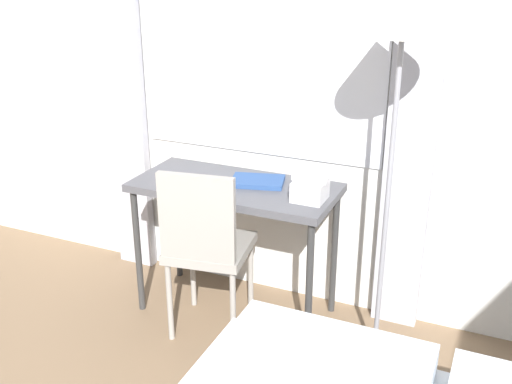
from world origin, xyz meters
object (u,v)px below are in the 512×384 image
(desk_chair, at_px, (206,242))
(telephone, at_px, (310,189))
(desk, at_px, (235,198))
(book, at_px, (258,181))
(standing_lamp, at_px, (401,46))

(desk_chair, height_order, telephone, desk_chair)
(desk_chair, xyz_separation_m, telephone, (0.47, 0.22, 0.28))
(desk, bearing_deg, desk_chair, -98.93)
(desk, relative_size, book, 3.44)
(standing_lamp, height_order, telephone, standing_lamp)
(desk_chair, relative_size, standing_lamp, 0.51)
(desk_chair, height_order, standing_lamp, standing_lamp)
(desk_chair, bearing_deg, telephone, 15.59)
(telephone, bearing_deg, desk, 174.05)
(desk_chair, bearing_deg, desk, 71.86)
(desk_chair, relative_size, telephone, 5.32)
(desk, distance_m, desk_chair, 0.30)
(desk_chair, bearing_deg, standing_lamp, 2.07)
(desk, distance_m, telephone, 0.45)
(standing_lamp, relative_size, telephone, 10.36)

